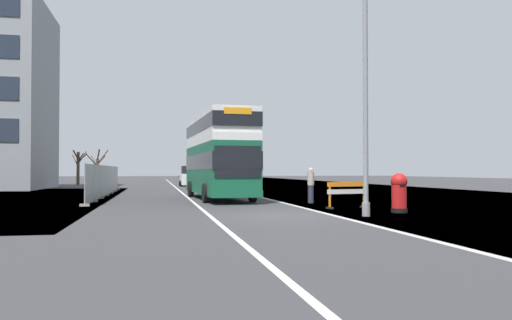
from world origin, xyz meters
TOP-DOWN VIEW (x-y plane):
  - ground at (0.53, 0.16)m, footprint 140.00×280.00m
  - double_decker_bus at (-0.97, 11.43)m, footprint 3.17×10.99m
  - lamppost_foreground at (2.94, -0.78)m, footprint 0.29×0.70m
  - red_pillar_postbox at (4.88, 0.48)m, footprint 0.65×0.65m
  - roadworks_barrier at (3.71, 3.06)m, footprint 1.98×0.85m
  - construction_site_fence at (-7.78, 16.73)m, footprint 0.44×20.60m
  - car_oncoming_near at (-0.43, 27.58)m, footprint 1.92×3.96m
  - car_receding_mid at (-1.00, 36.74)m, footprint 2.09×4.50m
  - bare_tree_far_verge_near at (-13.54, 45.06)m, footprint 1.83×2.68m
  - bare_tree_far_verge_mid at (-11.98, 50.99)m, footprint 2.77×2.92m
  - pedestrian_at_kerb at (3.22, 6.83)m, footprint 0.34×0.34m

SIDE VIEW (x-z plane):
  - ground at x=0.53m, z-range -0.10..0.00m
  - roadworks_barrier at x=3.71m, z-range 0.17..1.33m
  - red_pillar_postbox at x=4.88m, z-range 0.07..1.63m
  - pedestrian_at_kerb at x=3.22m, z-range 0.01..1.81m
  - car_oncoming_near at x=-0.43m, z-range -0.07..1.97m
  - construction_site_fence at x=-7.78m, z-range -0.04..1.99m
  - car_receding_mid at x=-1.00m, z-range -0.07..2.08m
  - bare_tree_far_verge_mid at x=-11.98m, z-range -0.07..4.41m
  - bare_tree_far_verge_near at x=-13.54m, z-range 0.19..4.29m
  - double_decker_bus at x=-0.97m, z-range 0.15..4.99m
  - lamppost_foreground at x=2.94m, z-range -0.23..8.29m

